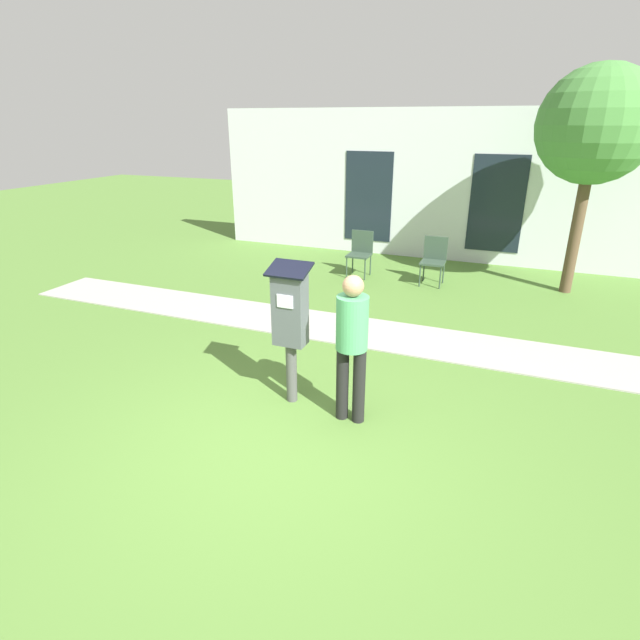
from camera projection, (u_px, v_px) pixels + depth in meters
ground_plane at (274, 447)px, 4.82m from camera, size 40.00×40.00×0.00m
sidewalk at (365, 332)px, 7.41m from camera, size 12.00×1.10×0.02m
building_facade at (432, 186)px, 10.94m from camera, size 10.00×0.26×3.20m
parking_meter at (290, 316)px, 5.26m from camera, size 0.44×0.31×1.59m
person_standing at (352, 338)px, 4.94m from camera, size 0.32×0.32×1.58m
outdoor_chair_left at (360, 250)px, 9.97m from camera, size 0.44×0.44×0.90m
outdoor_chair_middle at (434, 257)px, 9.46m from camera, size 0.44×0.44×0.90m
tree at (596, 127)px, 8.14m from camera, size 1.90×1.90×3.82m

